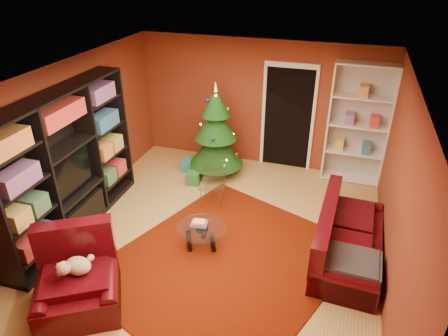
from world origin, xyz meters
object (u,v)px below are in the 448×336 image
(christmas_tree, at_px, (216,131))
(dog, at_px, (78,266))
(acrylic_chair, at_px, (213,185))
(rug, at_px, (226,262))
(gift_box_teal, at_px, (189,165))
(gift_box_green, at_px, (193,178))
(coffee_table, at_px, (202,237))
(white_bookshelf, at_px, (358,125))
(armchair, at_px, (77,282))
(media_unit, at_px, (67,165))
(sofa, at_px, (350,235))

(christmas_tree, relative_size, dog, 4.86)
(dog, height_order, acrylic_chair, acrylic_chair)
(rug, xyz_separation_m, acrylic_chair, (-0.69, 1.40, 0.41))
(gift_box_teal, distance_m, dog, 3.74)
(acrylic_chair, bearing_deg, christmas_tree, 97.39)
(gift_box_green, distance_m, coffee_table, 1.94)
(rug, distance_m, white_bookshelf, 3.70)
(christmas_tree, height_order, acrylic_chair, christmas_tree)
(gift_box_teal, bearing_deg, christmas_tree, 7.79)
(armchair, bearing_deg, media_unit, 95.03)
(white_bookshelf, relative_size, dog, 5.98)
(sofa, bearing_deg, gift_box_teal, 63.94)
(sofa, bearing_deg, media_unit, 99.66)
(gift_box_teal, distance_m, white_bookshelf, 3.43)
(media_unit, xyz_separation_m, armchair, (1.08, -1.46, -0.73))
(media_unit, relative_size, sofa, 1.52)
(sofa, relative_size, coffee_table, 2.57)
(gift_box_green, height_order, white_bookshelf, white_bookshelf)
(gift_box_teal, distance_m, armchair, 3.79)
(armchair, bearing_deg, sofa, 0.58)
(gift_box_teal, height_order, armchair, armchair)
(christmas_tree, xyz_separation_m, dog, (-0.51, -3.79, -0.31))
(gift_box_green, height_order, dog, dog)
(rug, xyz_separation_m, dog, (-1.51, -1.28, 0.62))
(media_unit, bearing_deg, coffee_table, 1.83)
(gift_box_green, xyz_separation_m, acrylic_chair, (0.60, -0.57, 0.29))
(armchair, distance_m, acrylic_chair, 2.87)
(christmas_tree, bearing_deg, acrylic_chair, -74.44)
(gift_box_teal, height_order, dog, dog)
(media_unit, height_order, sofa, media_unit)
(armchair, bearing_deg, coffee_table, 24.22)
(media_unit, relative_size, armchair, 2.77)
(acrylic_chair, bearing_deg, gift_box_green, 128.36)
(rug, distance_m, sofa, 1.86)
(gift_box_teal, xyz_separation_m, acrylic_chair, (0.89, -1.03, 0.28))
(coffee_table, height_order, acrylic_chair, acrylic_chair)
(coffee_table, bearing_deg, white_bookshelf, 54.34)
(media_unit, relative_size, gift_box_teal, 11.36)
(gift_box_teal, relative_size, armchair, 0.24)
(christmas_tree, height_order, armchair, christmas_tree)
(gift_box_teal, distance_m, coffee_table, 2.48)
(gift_box_green, distance_m, dog, 3.30)
(armchair, height_order, coffee_table, armchair)
(media_unit, xyz_separation_m, sofa, (4.29, 0.55, -0.73))
(rug, distance_m, gift_box_teal, 2.90)
(christmas_tree, distance_m, sofa, 3.30)
(media_unit, height_order, coffee_table, media_unit)
(gift_box_teal, height_order, white_bookshelf, white_bookshelf)
(dog, distance_m, sofa, 3.75)
(dog, bearing_deg, white_bookshelf, 23.12)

